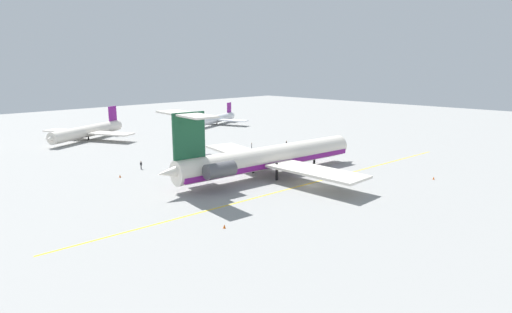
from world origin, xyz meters
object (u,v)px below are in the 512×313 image
Objects in this scene: ground_crew_near_nose at (141,164)px; safety_cone_tail at (434,178)px; airliner_mid_right at (216,119)px; ground_crew_near_tail at (287,145)px; main_jetliner at (265,158)px; safety_cone_nose at (224,226)px; ground_crew_starboard at (286,143)px; airliner_mid_left at (86,131)px; ground_crew_portside at (252,145)px; safety_cone_wingtip at (120,176)px.

safety_cone_tail is at bearing -103.56° from ground_crew_near_nose.
safety_cone_tail is (-21.04, -91.78, -1.96)m from airliner_mid_right.
ground_crew_near_tail is at bearing -61.33° from ground_crew_near_nose.
main_jetliner reaches higher than safety_cone_nose.
ground_crew_starboard is at bearing 32.64° from safety_cone_nose.
airliner_mid_right is at bearing 152.44° from airliner_mid_left.
airliner_mid_left reaches higher than safety_cone_tail.
ground_crew_starboard reaches higher than ground_crew_portside.
main_jetliner is 1.69× the size of airliner_mid_left.
airliner_mid_left is 52.64× the size of safety_cone_nose.
main_jetliner is 28.87m from safety_cone_nose.
ground_crew_near_tail is 41.03m from safety_cone_tail.
safety_cone_nose is (-49.14, -30.91, -0.82)m from ground_crew_near_tail.
ground_crew_portside is at bearing -25.99° from ground_crew_near_tail.
airliner_mid_right is (49.79, -1.08, -0.44)m from airliner_mid_left.
airliner_mid_right is 51.64m from ground_crew_starboard.
airliner_mid_left reaches higher than ground_crew_starboard.
airliner_mid_right reaches higher than ground_crew_portside.
ground_crew_near_nose is 0.97× the size of ground_crew_starboard.
main_jetliner reaches higher than safety_cone_wingtip.
airliner_mid_left is 52.64× the size of safety_cone_tail.
main_jetliner is 29.64× the size of ground_crew_portside.
safety_cone_nose is at bearing -141.53° from main_jetliner.
ground_crew_near_tail is (39.39, -7.73, -0.03)m from ground_crew_near_nose.
safety_cone_wingtip is (-39.79, -2.62, -0.77)m from ground_crew_portside.
main_jetliner is at bearing -123.26° from ground_crew_starboard.
safety_cone_nose and safety_cone_tail have the same top height.
safety_cone_wingtip is at bearing -159.38° from ground_crew_starboard.
airliner_mid_right is 13.47× the size of ground_crew_starboard.
safety_cone_tail is at bearing -43.20° from main_jetliner.
safety_cone_tail is at bearing 166.00° from ground_crew_portside.
ground_crew_near_nose is 3.23× the size of safety_cone_tail.
ground_crew_near_tail is at bearing -113.01° from ground_crew_starboard.
safety_cone_nose is 1.00× the size of safety_cone_tail.
airliner_mid_left is 16.31× the size of ground_crew_near_nose.
safety_cone_wingtip is at bearing 15.32° from airliner_mid_right.
ground_crew_starboard reaches higher than safety_cone_tail.
main_jetliner reaches higher than airliner_mid_left.
ground_crew_starboard is at bearing -3.22° from safety_cone_wingtip.
airliner_mid_left is 97.24m from safety_cone_tail.
ground_crew_near_nose is at bearing 71.26° from ground_crew_portside.
airliner_mid_right reaches higher than safety_cone_wingtip.
safety_cone_tail is (36.21, -48.63, -0.85)m from ground_crew_near_nose.
safety_cone_wingtip is (-46.04, 4.48, -0.82)m from ground_crew_near_tail.
airliner_mid_left is 49.59m from safety_cone_wingtip.
ground_crew_near_nose is 40.14m from ground_crew_near_tail.
safety_cone_wingtip is at bearing 17.11° from ground_crew_near_tail.
airliner_mid_left is 52.64× the size of safety_cone_wingtip.
ground_crew_portside is at bearing 41.54° from safety_cone_nose.
ground_crew_portside is at bearing 93.66° from safety_cone_tail.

